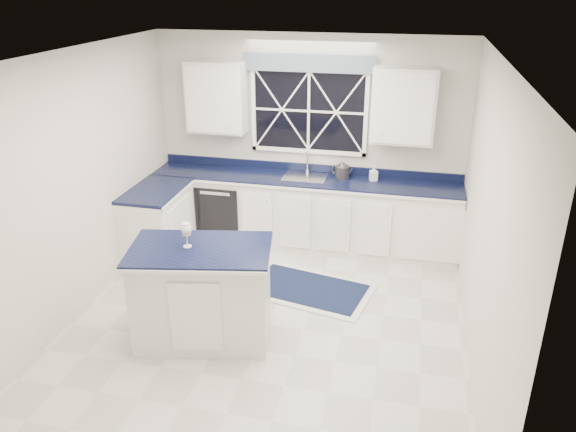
% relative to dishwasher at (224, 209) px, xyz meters
% --- Properties ---
extents(ground, '(4.50, 4.50, 0.00)m').
position_rel_dishwasher_xyz_m(ground, '(1.10, -1.95, -0.41)').
color(ground, beige).
rests_on(ground, ground).
extents(back_wall, '(4.00, 0.10, 2.70)m').
position_rel_dishwasher_xyz_m(back_wall, '(1.10, 0.30, 0.94)').
color(back_wall, beige).
rests_on(back_wall, ground).
extents(base_cabinets, '(3.99, 1.60, 0.90)m').
position_rel_dishwasher_xyz_m(base_cabinets, '(0.77, -0.17, 0.04)').
color(base_cabinets, silver).
rests_on(base_cabinets, ground).
extents(countertop, '(3.98, 0.64, 0.04)m').
position_rel_dishwasher_xyz_m(countertop, '(1.10, 0.00, 0.51)').
color(countertop, black).
rests_on(countertop, base_cabinets).
extents(dishwasher, '(0.60, 0.58, 0.82)m').
position_rel_dishwasher_xyz_m(dishwasher, '(0.00, 0.00, 0.00)').
color(dishwasher, black).
rests_on(dishwasher, ground).
extents(window, '(1.65, 0.09, 1.26)m').
position_rel_dishwasher_xyz_m(window, '(1.10, 0.25, 1.42)').
color(window, black).
rests_on(window, ground).
extents(upper_cabinets, '(3.10, 0.34, 0.90)m').
position_rel_dishwasher_xyz_m(upper_cabinets, '(1.10, 0.13, 1.49)').
color(upper_cabinets, silver).
rests_on(upper_cabinets, ground).
extents(faucet, '(0.05, 0.20, 0.30)m').
position_rel_dishwasher_xyz_m(faucet, '(1.10, 0.19, 0.69)').
color(faucet, silver).
rests_on(faucet, countertop).
extents(island, '(1.45, 1.03, 0.99)m').
position_rel_dishwasher_xyz_m(island, '(0.55, -2.27, 0.09)').
color(island, silver).
rests_on(island, ground).
extents(rug, '(1.57, 1.14, 0.02)m').
position_rel_dishwasher_xyz_m(rug, '(1.39, -1.16, -0.40)').
color(rug, beige).
rests_on(rug, ground).
extents(kettle, '(0.29, 0.25, 0.22)m').
position_rel_dishwasher_xyz_m(kettle, '(1.57, 0.12, 0.63)').
color(kettle, '#323235').
rests_on(kettle, countertop).
extents(wine_glass, '(0.10, 0.10, 0.24)m').
position_rel_dishwasher_xyz_m(wine_glass, '(0.43, -2.27, 0.74)').
color(wine_glass, silver).
rests_on(wine_glass, island).
extents(soap_bottle, '(0.12, 0.12, 0.19)m').
position_rel_dishwasher_xyz_m(soap_bottle, '(1.97, 0.10, 0.63)').
color(soap_bottle, silver).
rests_on(soap_bottle, countertop).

